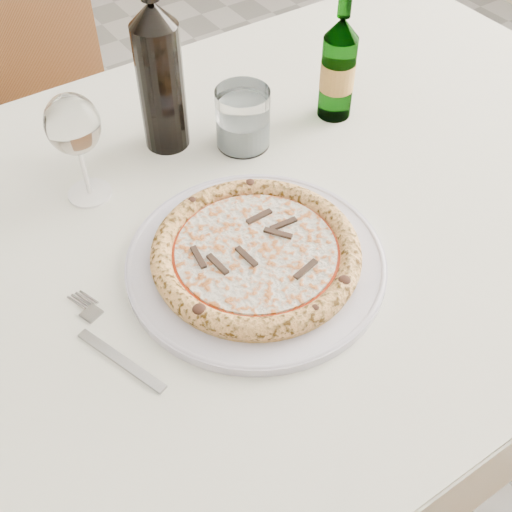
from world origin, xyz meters
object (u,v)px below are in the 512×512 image
object	(u,v)px
pizza	(256,253)
wine_bottle	(160,75)
tumbler	(243,122)
dining_table	(220,260)
chair_far	(41,99)
beer_bottle	(338,68)
wine_glass	(73,127)
plate	(256,262)

from	to	relation	value
pizza	wine_bottle	xyz separation A→B (m)	(0.03, 0.31, 0.10)
pizza	tumbler	distance (m)	0.27
dining_table	tumbler	xyz separation A→B (m)	(0.13, 0.14, 0.12)
chair_far	wine_bottle	bearing A→B (deg)	-85.43
beer_bottle	chair_far	bearing A→B (deg)	115.43
chair_far	wine_bottle	distance (m)	0.68
chair_far	beer_bottle	world-z (taller)	beer_bottle
wine_bottle	pizza	bearing A→B (deg)	-96.31
tumbler	wine_glass	bearing A→B (deg)	174.40
chair_far	plate	world-z (taller)	chair_far
plate	tumbler	bearing A→B (deg)	60.23
wine_glass	tumbler	distance (m)	0.27
plate	wine_glass	xyz separation A→B (m)	(-0.13, 0.26, 0.11)
dining_table	tumbler	distance (m)	0.23
beer_bottle	dining_table	bearing A→B (deg)	-159.27
plate	pizza	size ratio (longest dim) A/B	1.25
plate	beer_bottle	distance (m)	0.39
tumbler	wine_bottle	bearing A→B (deg)	144.38
wine_glass	tumbler	world-z (taller)	wine_glass
chair_far	tumbler	bearing A→B (deg)	-77.38
chair_far	wine_glass	bearing A→B (deg)	-100.09
dining_table	pizza	bearing A→B (deg)	-90.00
chair_far	tumbler	world-z (taller)	chair_far
plate	tumbler	world-z (taller)	tumbler
chair_far	plate	bearing A→B (deg)	-89.18
wine_glass	wine_bottle	xyz separation A→B (m)	(0.16, 0.05, 0.00)
dining_table	plate	bearing A→B (deg)	-90.00
wine_glass	plate	bearing A→B (deg)	-64.30
pizza	wine_bottle	size ratio (longest dim) A/B	0.96
dining_table	chair_far	world-z (taller)	chair_far
pizza	chair_far	bearing A→B (deg)	90.82
dining_table	wine_bottle	world-z (taller)	wine_bottle
dining_table	chair_far	size ratio (longest dim) A/B	1.71
pizza	tumbler	bearing A→B (deg)	60.23
chair_far	plate	xyz separation A→B (m)	(0.01, -0.90, 0.23)
dining_table	wine_glass	xyz separation A→B (m)	(-0.13, 0.16, 0.20)
chair_far	tumbler	size ratio (longest dim) A/B	9.50
pizza	beer_bottle	bearing A→B (deg)	35.04
wine_glass	wine_bottle	world-z (taller)	wine_bottle
pizza	tumbler	size ratio (longest dim) A/B	2.87
plate	wine_glass	world-z (taller)	wine_glass
chair_far	pizza	size ratio (longest dim) A/B	3.31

